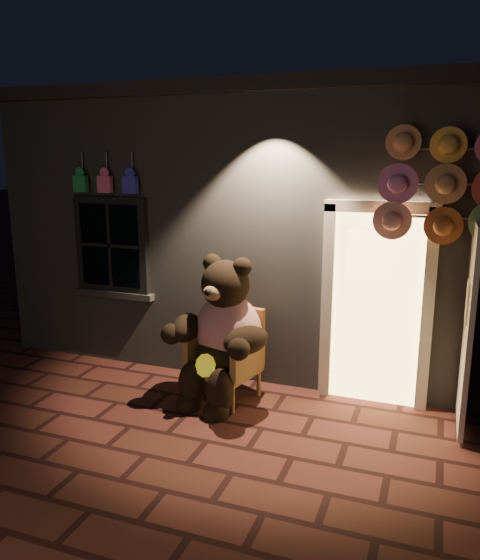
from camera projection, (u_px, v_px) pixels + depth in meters
The scene contains 5 objects.
ground at pixel (206, 441), 5.16m from camera, with size 60.00×60.00×0.00m, color #542420.
shop_building at pixel (309, 215), 8.42m from camera, with size 7.30×5.95×3.51m.
wicker_armchair at pixel (229, 353), 6.04m from camera, with size 0.80×0.76×1.01m.
teddy_bear at pixel (223, 335), 5.87m from camera, with size 1.20×1.05×1.69m.
hat_rack at pixel (465, 184), 5.09m from camera, with size 1.66×0.22×2.94m.
Camera 1 is at (1.92, -4.29, 2.65)m, focal length 35.00 mm.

